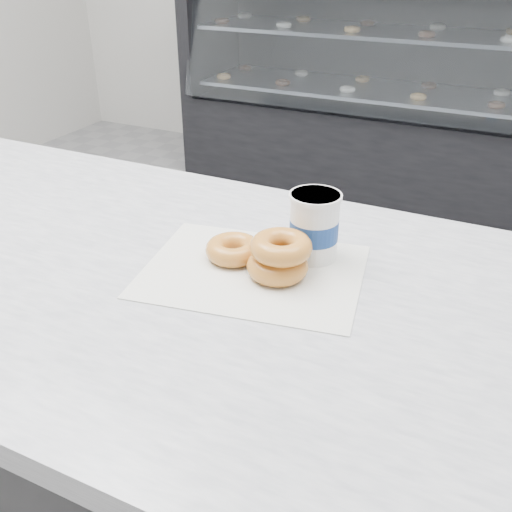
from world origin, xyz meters
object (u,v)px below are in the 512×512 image
(counter, at_px, (72,417))
(coffee_cup, at_px, (314,226))
(display_case, at_px, (388,106))
(donut_stack, at_px, (279,256))
(donut_single, at_px, (233,249))

(counter, relative_size, coffee_cup, 27.21)
(display_case, relative_size, coffee_cup, 21.34)
(donut_stack, height_order, coffee_cup, coffee_cup)
(counter, xyz_separation_m, donut_single, (0.37, 0.07, 0.47))
(counter, relative_size, donut_single, 33.49)
(display_case, distance_m, coffee_cup, 2.67)
(donut_single, height_order, coffee_cup, coffee_cup)
(display_case, bearing_deg, donut_single, -82.09)
(donut_single, relative_size, coffee_cup, 0.81)
(donut_single, bearing_deg, coffee_cup, 28.45)
(counter, height_order, donut_stack, donut_stack)
(counter, xyz_separation_m, display_case, (0.00, 2.72, 0.04))
(donut_stack, xyz_separation_m, coffee_cup, (0.03, 0.08, 0.02))
(donut_stack, relative_size, coffee_cup, 0.92)
(display_case, xyz_separation_m, donut_stack, (0.46, -2.67, 0.44))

